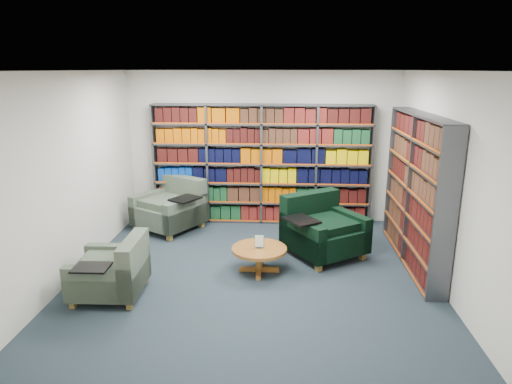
# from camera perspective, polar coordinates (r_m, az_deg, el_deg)

# --- Properties ---
(room_shell) EXTENTS (5.02, 5.02, 2.82)m
(room_shell) POSITION_cam_1_polar(r_m,az_deg,el_deg) (6.11, -0.34, 1.70)
(room_shell) COLOR #1B252E
(room_shell) RESTS_ON ground
(bookshelf_back) EXTENTS (4.00, 0.28, 2.20)m
(bookshelf_back) POSITION_cam_1_polar(r_m,az_deg,el_deg) (8.46, 0.70, 3.39)
(bookshelf_back) COLOR #47494F
(bookshelf_back) RESTS_ON ground
(bookshelf_right) EXTENTS (0.28, 2.50, 2.20)m
(bookshelf_right) POSITION_cam_1_polar(r_m,az_deg,el_deg) (7.03, 19.41, 0.08)
(bookshelf_right) COLOR #47494F
(bookshelf_right) RESTS_ON ground
(chair_teal_left) EXTENTS (1.37, 1.37, 0.91)m
(chair_teal_left) POSITION_cam_1_polar(r_m,az_deg,el_deg) (8.43, -10.38, -2.04)
(chair_teal_left) COLOR #0F2A3D
(chair_teal_left) RESTS_ON ground
(chair_green_right) EXTENTS (1.41, 1.41, 0.93)m
(chair_green_right) POSITION_cam_1_polar(r_m,az_deg,el_deg) (7.22, 8.05, -4.83)
(chair_green_right) COLOR black
(chair_green_right) RESTS_ON ground
(chair_teal_front) EXTENTS (0.87, 1.01, 0.77)m
(chair_teal_front) POSITION_cam_1_polar(r_m,az_deg,el_deg) (6.16, -17.16, -9.61)
(chair_teal_front) COLOR #0F2A3D
(chair_teal_front) RESTS_ON ground
(coffee_table) EXTENTS (0.79, 0.79, 0.55)m
(coffee_table) POSITION_cam_1_polar(r_m,az_deg,el_deg) (6.54, 0.41, -7.59)
(coffee_table) COLOR #925A29
(coffee_table) RESTS_ON ground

